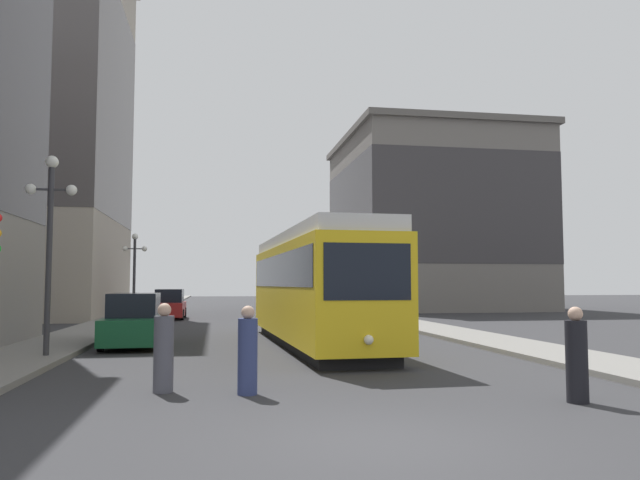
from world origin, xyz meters
name	(u,v)px	position (x,y,z in m)	size (l,w,h in m)	color
ground_plane	(386,443)	(0.00, 0.00, 0.00)	(200.00, 200.00, 0.00)	#303033
sidewalk_left	(143,311)	(-7.65, 40.00, 0.07)	(2.61, 120.00, 0.15)	gray
sidewalk_right	(341,310)	(7.65, 40.00, 0.07)	(2.61, 120.00, 0.15)	gray
streetcar	(313,285)	(1.10, 13.02, 2.10)	(3.14, 13.61, 3.89)	black
transit_bus	(326,287)	(4.99, 32.15, 1.95)	(2.70, 11.90, 3.45)	black
parked_car_left_near	(134,322)	(-5.04, 13.83, 0.84)	(1.98, 4.75, 1.82)	black
parked_car_left_mid	(170,305)	(-5.04, 30.58, 0.84)	(1.91, 4.25, 1.82)	black
pedestrian_crossing_near	(577,358)	(4.18, 2.11, 0.80)	(0.39, 0.39, 1.73)	black
pedestrian_crossing_far	(248,353)	(-1.66, 3.94, 0.80)	(0.38, 0.38, 1.72)	navy
pedestrian_on_sidewalk	(164,351)	(-3.29, 4.46, 0.82)	(0.39, 0.39, 1.76)	#4C4C56
lamp_post_left_near	(50,224)	(-6.94, 10.16, 3.85)	(1.41, 0.36, 5.65)	#333338
lamp_post_left_far	(134,262)	(-6.94, 28.73, 3.43)	(1.41, 0.36, 4.93)	#333338
building_left_corner	(24,115)	(-15.00, 34.54, 13.37)	(12.70, 15.83, 25.95)	#A89E8E
building_right_corner	(431,221)	(16.48, 43.18, 7.73)	(15.66, 17.35, 15.09)	slate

